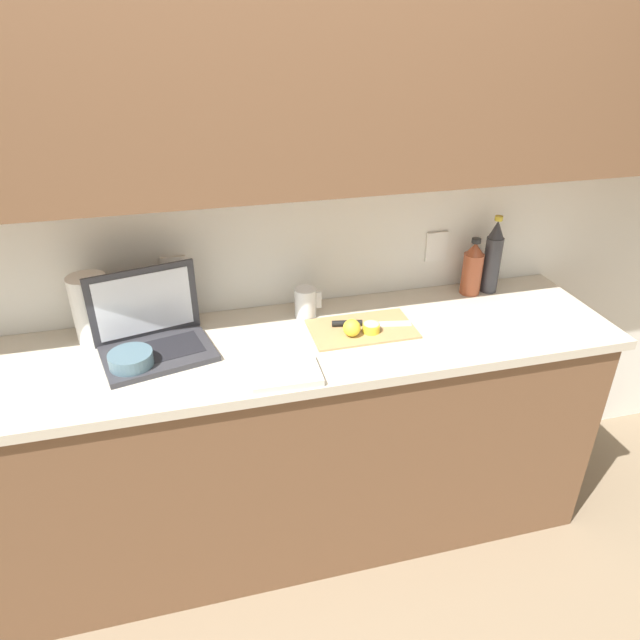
{
  "coord_description": "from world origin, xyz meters",
  "views": [
    {
      "loc": [
        -0.29,
        -1.67,
        1.94
      ],
      "look_at": [
        0.13,
        -0.01,
        1.0
      ],
      "focal_mm": 32.0,
      "sensor_mm": 36.0,
      "label": 1
    }
  ],
  "objects_px": {
    "paper_towel_roll": "(92,309)",
    "measuring_cup": "(306,303)",
    "knife": "(358,323)",
    "bowl_white": "(131,362)",
    "bottle_green_soda": "(472,269)",
    "lemon_half_cut": "(371,328)",
    "cutting_board": "(362,329)",
    "bottle_oil_tall": "(493,257)",
    "lemon_whole_beside": "(352,328)",
    "laptop": "(152,333)"
  },
  "relations": [
    {
      "from": "lemon_half_cut",
      "to": "measuring_cup",
      "type": "distance_m",
      "value": 0.27
    },
    {
      "from": "laptop",
      "to": "paper_towel_roll",
      "type": "height_order",
      "value": "laptop"
    },
    {
      "from": "bottle_green_soda",
      "to": "measuring_cup",
      "type": "distance_m",
      "value": 0.69
    },
    {
      "from": "cutting_board",
      "to": "bowl_white",
      "type": "height_order",
      "value": "bowl_white"
    },
    {
      "from": "lemon_half_cut",
      "to": "bottle_green_soda",
      "type": "relative_size",
      "value": 0.26
    },
    {
      "from": "laptop",
      "to": "lemon_half_cut",
      "type": "height_order",
      "value": "laptop"
    },
    {
      "from": "cutting_board",
      "to": "measuring_cup",
      "type": "height_order",
      "value": "measuring_cup"
    },
    {
      "from": "paper_towel_roll",
      "to": "lemon_half_cut",
      "type": "bearing_deg",
      "value": -12.07
    },
    {
      "from": "bottle_green_soda",
      "to": "paper_towel_roll",
      "type": "relative_size",
      "value": 0.98
    },
    {
      "from": "lemon_half_cut",
      "to": "bottle_green_soda",
      "type": "height_order",
      "value": "bottle_green_soda"
    },
    {
      "from": "bowl_white",
      "to": "lemon_whole_beside",
      "type": "bearing_deg",
      "value": 1.89
    },
    {
      "from": "bowl_white",
      "to": "cutting_board",
      "type": "bearing_deg",
      "value": 4.82
    },
    {
      "from": "bottle_green_soda",
      "to": "paper_towel_roll",
      "type": "xyz_separation_m",
      "value": [
        -1.43,
        -0.02,
        0.01
      ]
    },
    {
      "from": "cutting_board",
      "to": "bottle_green_soda",
      "type": "xyz_separation_m",
      "value": [
        0.52,
        0.18,
        0.1
      ]
    },
    {
      "from": "knife",
      "to": "bowl_white",
      "type": "relative_size",
      "value": 2.08
    },
    {
      "from": "laptop",
      "to": "bottle_oil_tall",
      "type": "distance_m",
      "value": 1.33
    },
    {
      "from": "laptop",
      "to": "paper_towel_roll",
      "type": "bearing_deg",
      "value": 135.12
    },
    {
      "from": "lemon_whole_beside",
      "to": "bottle_green_soda",
      "type": "distance_m",
      "value": 0.62
    },
    {
      "from": "cutting_board",
      "to": "bottle_green_soda",
      "type": "height_order",
      "value": "bottle_green_soda"
    },
    {
      "from": "cutting_board",
      "to": "paper_towel_roll",
      "type": "xyz_separation_m",
      "value": [
        -0.92,
        0.17,
        0.12
      ]
    },
    {
      "from": "cutting_board",
      "to": "knife",
      "type": "xyz_separation_m",
      "value": [
        -0.01,
        0.02,
        0.01
      ]
    },
    {
      "from": "laptop",
      "to": "knife",
      "type": "relative_size",
      "value": 1.41
    },
    {
      "from": "measuring_cup",
      "to": "paper_towel_roll",
      "type": "height_order",
      "value": "paper_towel_roll"
    },
    {
      "from": "laptop",
      "to": "bowl_white",
      "type": "relative_size",
      "value": 2.92
    },
    {
      "from": "laptop",
      "to": "bowl_white",
      "type": "bearing_deg",
      "value": -134.05
    },
    {
      "from": "knife",
      "to": "bowl_white",
      "type": "distance_m",
      "value": 0.79
    },
    {
      "from": "bottle_green_soda",
      "to": "measuring_cup",
      "type": "height_order",
      "value": "bottle_green_soda"
    },
    {
      "from": "knife",
      "to": "bowl_white",
      "type": "xyz_separation_m",
      "value": [
        -0.78,
        -0.09,
        0.02
      ]
    },
    {
      "from": "cutting_board",
      "to": "bottle_green_soda",
      "type": "bearing_deg",
      "value": 19.44
    },
    {
      "from": "measuring_cup",
      "to": "bowl_white",
      "type": "xyz_separation_m",
      "value": [
        -0.62,
        -0.22,
        -0.02
      ]
    },
    {
      "from": "lemon_half_cut",
      "to": "measuring_cup",
      "type": "height_order",
      "value": "measuring_cup"
    },
    {
      "from": "knife",
      "to": "bowl_white",
      "type": "bearing_deg",
      "value": -163.33
    },
    {
      "from": "bottle_green_soda",
      "to": "bowl_white",
      "type": "xyz_separation_m",
      "value": [
        -1.31,
        -0.25,
        -0.07
      ]
    },
    {
      "from": "bottle_oil_tall",
      "to": "paper_towel_roll",
      "type": "bearing_deg",
      "value": -179.39
    },
    {
      "from": "lemon_half_cut",
      "to": "bottle_oil_tall",
      "type": "xyz_separation_m",
      "value": [
        0.58,
        0.22,
        0.12
      ]
    },
    {
      "from": "cutting_board",
      "to": "lemon_half_cut",
      "type": "distance_m",
      "value": 0.05
    },
    {
      "from": "lemon_whole_beside",
      "to": "paper_towel_roll",
      "type": "xyz_separation_m",
      "value": [
        -0.86,
        0.21,
        0.08
      ]
    },
    {
      "from": "lemon_whole_beside",
      "to": "paper_towel_roll",
      "type": "relative_size",
      "value": 0.26
    },
    {
      "from": "laptop",
      "to": "paper_towel_roll",
      "type": "relative_size",
      "value": 1.7
    },
    {
      "from": "paper_towel_roll",
      "to": "measuring_cup",
      "type": "bearing_deg",
      "value": -1.13
    },
    {
      "from": "cutting_board",
      "to": "bottle_oil_tall",
      "type": "distance_m",
      "value": 0.64
    },
    {
      "from": "bottle_oil_tall",
      "to": "paper_towel_roll",
      "type": "distance_m",
      "value": 1.52
    },
    {
      "from": "lemon_whole_beside",
      "to": "bowl_white",
      "type": "xyz_separation_m",
      "value": [
        -0.74,
        -0.02,
        -0.01
      ]
    },
    {
      "from": "paper_towel_roll",
      "to": "bottle_green_soda",
      "type": "bearing_deg",
      "value": 0.64
    },
    {
      "from": "lemon_whole_beside",
      "to": "knife",
      "type": "bearing_deg",
      "value": 56.45
    },
    {
      "from": "lemon_half_cut",
      "to": "bottle_green_soda",
      "type": "xyz_separation_m",
      "value": [
        0.5,
        0.22,
        0.08
      ]
    },
    {
      "from": "knife",
      "to": "paper_towel_roll",
      "type": "relative_size",
      "value": 1.21
    },
    {
      "from": "lemon_whole_beside",
      "to": "lemon_half_cut",
      "type": "bearing_deg",
      "value": 6.54
    },
    {
      "from": "cutting_board",
      "to": "lemon_whole_beside",
      "type": "relative_size",
      "value": 6.02
    },
    {
      "from": "laptop",
      "to": "bottle_oil_tall",
      "type": "bearing_deg",
      "value": -7.56
    }
  ]
}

